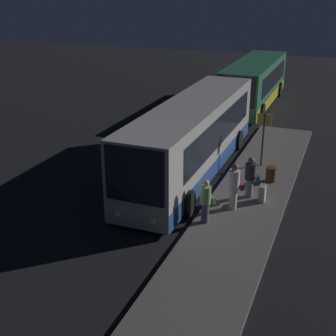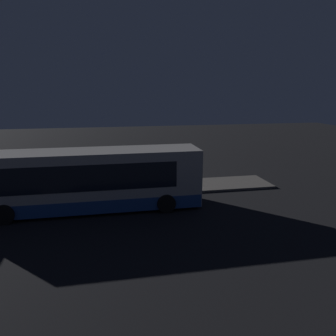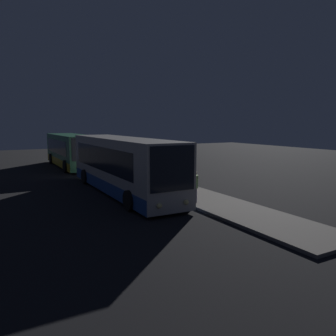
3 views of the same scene
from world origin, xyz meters
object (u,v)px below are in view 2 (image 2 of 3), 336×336
Objects in this scene: passenger_boarding at (165,178)px; sign_post at (61,168)px; passenger_with_bags at (141,174)px; suitcase at (124,181)px; trash_bin at (91,183)px; bus_lead at (84,181)px; passenger_waiting at (121,175)px.

sign_post reaches higher than passenger_boarding.
suitcase is (-1.05, 0.89, -0.65)m from passenger_with_bags.
suitcase is at bearing 0.67° from trash_bin.
suitcase is at bearing 107.21° from passenger_with_bags.
bus_lead reaches higher than passenger_boarding.
sign_post is (-3.58, -0.22, 0.71)m from passenger_waiting.
passenger_boarding is 2.84m from passenger_waiting.
passenger_with_bags reaches higher than passenger_boarding.
passenger_boarding is at bearing -57.91° from passenger_with_bags.
suitcase is at bearing 57.65° from bus_lead.
passenger_with_bags is 1.52m from suitcase.
passenger_boarding is 2.96m from suitcase.
bus_lead is 7.42× the size of passenger_waiting.
bus_lead is at bearing -122.35° from suitcase.
bus_lead is 19.06× the size of trash_bin.
passenger_with_bags reaches higher than passenger_waiting.
trash_bin is (0.23, 3.59, -1.15)m from bus_lead.
trash_bin is at bearing 86.26° from bus_lead.
bus_lead is 3.78m from trash_bin.
passenger_waiting is (2.09, 3.07, -0.59)m from bus_lead.
passenger_with_bags is 0.72× the size of sign_post.
sign_post is (-3.78, -0.76, 1.27)m from suitcase.
sign_post is (-4.83, 0.13, 0.61)m from passenger_with_bags.
passenger_waiting reaches higher than suitcase.
bus_lead is 4.34m from passenger_with_bags.
passenger_with_bags is at bearing -15.57° from trash_bin.
sign_post is (-1.49, 2.85, 0.12)m from bus_lead.
passenger_waiting is at bearing -109.79° from suitcase.
passenger_boarding is at bearing 23.41° from bus_lead.
bus_lead is at bearing 149.76° from passenger_boarding.
passenger_with_bags is at bearing -26.00° from passenger_waiting.
passenger_waiting is 1.30m from passenger_with_bags.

